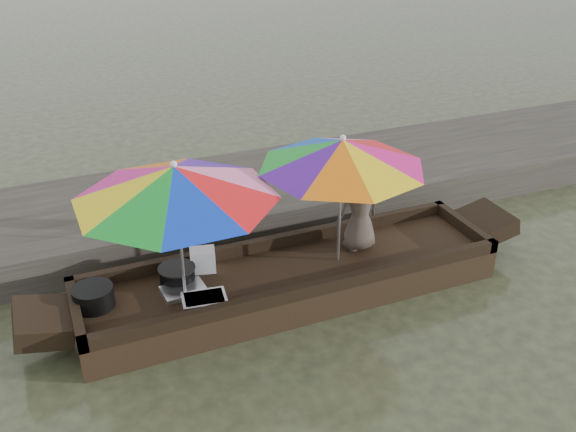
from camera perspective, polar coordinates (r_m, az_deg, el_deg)
name	(u,v)px	position (r m, az deg, el deg)	size (l,w,h in m)	color
water	(291,295)	(7.57, 0.30, -7.05)	(80.00, 80.00, 0.00)	#2F3322
dock	(231,200)	(9.23, -5.06, 1.47)	(22.00, 2.20, 0.50)	#2D2B26
boat_hull	(291,283)	(7.47, 0.30, -5.94)	(4.85, 1.20, 0.35)	black
cooking_pot	(93,297)	(7.03, -16.91, -6.90)	(0.43, 0.43, 0.23)	black
tray_crayfish	(204,301)	(6.85, -7.45, -7.48)	(0.46, 0.32, 0.09)	silver
tray_scallop	(184,291)	(7.06, -9.25, -6.56)	(0.46, 0.32, 0.06)	silver
charcoal_grill	(177,276)	(7.21, -9.81, -5.24)	(0.39, 0.39, 0.18)	black
supply_bag	(203,260)	(7.37, -7.59, -3.89)	(0.28, 0.22, 0.26)	silver
vendor	(360,206)	(7.60, 6.40, 0.87)	(0.55, 0.36, 1.11)	#4A3E36
umbrella_bow	(180,231)	(6.65, -9.62, -1.35)	(2.09, 2.09, 1.55)	#4814A5
umbrella_stern	(340,200)	(7.21, 4.67, 1.39)	(1.88, 1.88, 1.55)	red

